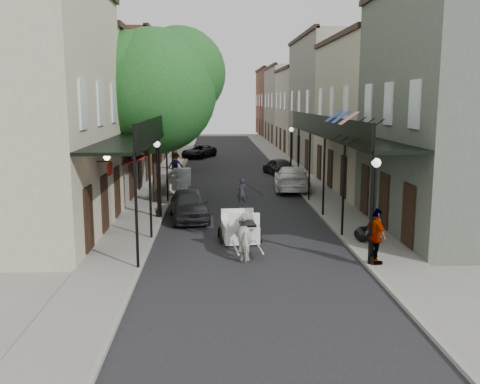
{
  "coord_description": "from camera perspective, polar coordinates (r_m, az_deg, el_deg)",
  "views": [
    {
      "loc": [
        -1.38,
        -19.68,
        5.79
      ],
      "look_at": [
        -0.2,
        4.34,
        1.6
      ],
      "focal_mm": 40.0,
      "sensor_mm": 36.0,
      "label": 1
    }
  ],
  "objects": [
    {
      "name": "car_left_mid",
      "position": [
        34.14,
        -6.51,
        1.26
      ],
      "size": [
        1.67,
        4.37,
        1.42
      ],
      "primitive_type": "imported",
      "rotation": [
        0.0,
        0.0,
        0.04
      ],
      "color": "#A0A1A6",
      "rests_on": "ground"
    },
    {
      "name": "pedestrian_sidewalk_left",
      "position": [
        39.58,
        -6.88,
        2.9
      ],
      "size": [
        1.18,
        0.7,
        1.8
      ],
      "primitive_type": "imported",
      "rotation": [
        0.0,
        0.0,
        3.12
      ],
      "color": "gray",
      "rests_on": "sidewalk_left"
    },
    {
      "name": "ground",
      "position": [
        20.56,
        1.16,
        -6.48
      ],
      "size": [
        140.0,
        140.0,
        0.0
      ],
      "primitive_type": "plane",
      "color": "gray",
      "rests_on": "ground"
    },
    {
      "name": "pedestrian_walking",
      "position": [
        29.04,
        -6.95,
        0.13
      ],
      "size": [
        1.05,
        0.92,
        1.81
      ],
      "primitive_type": "imported",
      "rotation": [
        0.0,
        0.0,
        0.3
      ],
      "color": "#A2A199",
      "rests_on": "ground"
    },
    {
      "name": "trash_bags",
      "position": [
        22.35,
        13.14,
        -4.32
      ],
      "size": [
        0.98,
        1.13,
        0.61
      ],
      "color": "black",
      "rests_on": "sidewalk_right"
    },
    {
      "name": "building_row_right",
      "position": [
        50.68,
        8.66,
        9.17
      ],
      "size": [
        5.0,
        80.0,
        10.5
      ],
      "primitive_type": "cube",
      "color": "gray",
      "rests_on": "ground"
    },
    {
      "name": "sidewalk_right",
      "position": [
        40.6,
        6.27,
        1.71
      ],
      "size": [
        2.2,
        90.0,
        0.12
      ],
      "primitive_type": "cube",
      "color": "gray",
      "rests_on": "ground"
    },
    {
      "name": "lamppost_right_near",
      "position": [
        18.89,
        14.12,
        -1.85
      ],
      "size": [
        0.32,
        0.32,
        3.71
      ],
      "color": "black",
      "rests_on": "sidewalk_right"
    },
    {
      "name": "pedestrian_sidewalk_right",
      "position": [
        19.13,
        14.29,
        -4.61
      ],
      "size": [
        0.79,
        1.24,
        1.97
      ],
      "primitive_type": "imported",
      "rotation": [
        0.0,
        0.0,
        1.86
      ],
      "color": "gray",
      "rests_on": "sidewalk_right"
    },
    {
      "name": "road",
      "position": [
        40.13,
        -0.81,
        1.6
      ],
      "size": [
        8.0,
        90.0,
        0.01
      ],
      "primitive_type": "cube",
      "color": "black",
      "rests_on": "ground"
    },
    {
      "name": "gallery_left",
      "position": [
        26.94,
        -10.13,
        6.03
      ],
      "size": [
        2.2,
        18.05,
        4.88
      ],
      "color": "black",
      "rests_on": "sidewalk_left"
    },
    {
      "name": "tree_far",
      "position": [
        43.95,
        -6.64,
        9.88
      ],
      "size": [
        6.45,
        6.0,
        8.61
      ],
      "color": "#382619",
      "rests_on": "sidewalk_left"
    },
    {
      "name": "horse",
      "position": [
        19.82,
        0.84,
        -4.65
      ],
      "size": [
        1.04,
        2.0,
        1.63
      ],
      "primitive_type": "imported",
      "rotation": [
        0.0,
        0.0,
        3.23
      ],
      "color": "silver",
      "rests_on": "ground"
    },
    {
      "name": "car_left_near",
      "position": [
        26.01,
        -5.45,
        -1.36
      ],
      "size": [
        2.28,
        4.52,
        1.48
      ],
      "primitive_type": "imported",
      "rotation": [
        0.0,
        0.0,
        0.13
      ],
      "color": "black",
      "rests_on": "ground"
    },
    {
      "name": "lamppost_right_far",
      "position": [
        38.26,
        5.46,
        4.23
      ],
      "size": [
        0.32,
        0.32,
        3.71
      ],
      "color": "black",
      "rests_on": "sidewalk_right"
    },
    {
      "name": "building_row_left",
      "position": [
        50.21,
        -11.22,
        9.09
      ],
      "size": [
        5.0,
        80.0,
        10.5
      ],
      "primitive_type": "cube",
      "color": "#B7B192",
      "rests_on": "ground"
    },
    {
      "name": "lamppost_left",
      "position": [
        26.1,
        -8.77,
        1.53
      ],
      "size": [
        0.32,
        0.32,
        3.71
      ],
      "color": "black",
      "rests_on": "sidewalk_left"
    },
    {
      "name": "carriage",
      "position": [
        22.22,
        -0.13,
        -2.41
      ],
      "size": [
        1.81,
        2.51,
        2.73
      ],
      "rotation": [
        0.0,
        0.0,
        0.09
      ],
      "color": "black",
      "rests_on": "ground"
    },
    {
      "name": "gallery_right",
      "position": [
        27.42,
        10.26,
        6.09
      ],
      "size": [
        2.2,
        18.05,
        4.88
      ],
      "color": "black",
      "rests_on": "sidewalk_right"
    },
    {
      "name": "sidewalk_left",
      "position": [
        40.26,
        -7.94,
        1.61
      ],
      "size": [
        2.2,
        90.0,
        0.12
      ],
      "primitive_type": "cube",
      "color": "gray",
      "rests_on": "ground"
    },
    {
      "name": "car_right_near",
      "position": [
        34.42,
        5.54,
        1.46
      ],
      "size": [
        2.71,
        5.56,
        1.56
      ],
      "primitive_type": "imported",
      "rotation": [
        0.0,
        0.0,
        3.04
      ],
      "color": "white",
      "rests_on": "ground"
    },
    {
      "name": "tree_near",
      "position": [
        30.0,
        -8.35,
        11.11
      ],
      "size": [
        7.31,
        6.8,
        9.63
      ],
      "color": "#382619",
      "rests_on": "sidewalk_left"
    },
    {
      "name": "car_right_far",
      "position": [
        41.48,
        4.12,
        2.76
      ],
      "size": [
        2.41,
        4.13,
        1.32
      ],
      "primitive_type": "imported",
      "rotation": [
        0.0,
        0.0,
        3.38
      ],
      "color": "black",
      "rests_on": "ground"
    },
    {
      "name": "car_left_far",
      "position": [
        53.57,
        -4.4,
        4.34
      ],
      "size": [
        3.84,
        5.08,
        1.28
      ],
      "primitive_type": "imported",
      "rotation": [
        0.0,
        0.0,
        -0.43
      ],
      "color": "black",
      "rests_on": "ground"
    }
  ]
}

